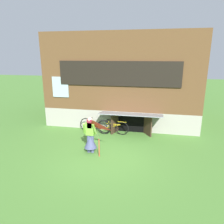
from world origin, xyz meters
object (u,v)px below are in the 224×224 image
at_px(person, 90,138).
at_px(kite, 93,129).
at_px(bicycle_black, 95,126).
at_px(bicycle_yellow, 113,127).

distance_m(person, kite, 0.80).
bearing_deg(bicycle_black, person, -67.74).
bearing_deg(kite, person, 119.15).
bearing_deg(kite, bicycle_black, 104.81).
bearing_deg(bicycle_yellow, bicycle_black, -172.82).
relative_size(person, bicycle_yellow, 0.94).
bearing_deg(person, bicycle_black, 116.21).
bearing_deg(bicycle_black, bicycle_yellow, 12.86).
bearing_deg(person, kite, -46.00).
xyz_separation_m(kite, bicycle_black, (-0.71, 2.70, -0.84)).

